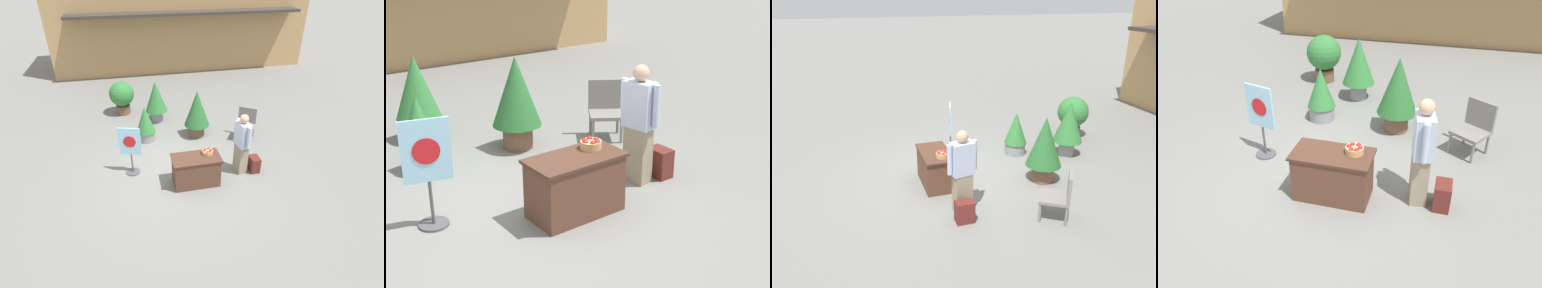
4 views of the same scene
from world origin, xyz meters
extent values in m
plane|color=slate|center=(0.00, 0.00, 0.00)|extent=(120.00, 120.00, 0.00)
cube|color=tan|center=(1.92, 9.83, 2.28)|extent=(12.28, 3.56, 4.55)
cube|color=#38332D|center=(1.92, 7.60, 2.82)|extent=(10.44, 0.90, 0.12)
cube|color=brown|center=(0.38, -0.53, 0.36)|extent=(1.12, 0.59, 0.72)
cube|color=#492C20|center=(0.38, -0.53, 0.74)|extent=(1.19, 0.63, 0.04)
cylinder|color=tan|center=(0.69, -0.44, 0.81)|extent=(0.27, 0.27, 0.10)
sphere|color=red|center=(0.77, -0.44, 0.85)|extent=(0.08, 0.08, 0.08)
sphere|color=red|center=(0.72, -0.37, 0.85)|extent=(0.08, 0.08, 0.08)
sphere|color=red|center=(0.64, -0.37, 0.85)|extent=(0.08, 0.08, 0.08)
sphere|color=red|center=(0.60, -0.44, 0.85)|extent=(0.08, 0.08, 0.08)
sphere|color=red|center=(0.65, -0.52, 0.85)|extent=(0.08, 0.08, 0.08)
sphere|color=red|center=(0.73, -0.51, 0.85)|extent=(0.08, 0.08, 0.08)
cube|color=gray|center=(1.63, -0.30, 0.40)|extent=(0.30, 0.38, 0.80)
cube|color=silver|center=(1.63, -0.30, 1.12)|extent=(0.33, 0.46, 0.63)
sphere|color=tan|center=(1.63, -0.30, 1.55)|extent=(0.22, 0.22, 0.22)
cylinder|color=silver|center=(1.67, -0.55, 1.14)|extent=(0.09, 0.09, 0.58)
cylinder|color=silver|center=(1.58, -0.04, 1.14)|extent=(0.09, 0.09, 0.58)
cube|color=maroon|center=(1.99, -0.37, 0.21)|extent=(0.24, 0.34, 0.42)
cylinder|color=#4C4C51|center=(-1.15, 0.25, 0.01)|extent=(0.36, 0.36, 0.03)
cylinder|color=#4C4C51|center=(-1.15, 0.25, 0.31)|extent=(0.04, 0.04, 0.55)
cube|color=#99D1EA|center=(-1.15, 0.25, 0.96)|extent=(0.55, 0.17, 0.75)
cylinder|color=red|center=(-1.15, 0.23, 0.96)|extent=(0.30, 0.09, 0.31)
cylinder|color=gray|center=(2.43, 0.94, 0.20)|extent=(0.05, 0.05, 0.39)
cylinder|color=gray|center=(2.03, 1.20, 0.20)|extent=(0.05, 0.05, 0.39)
cylinder|color=gray|center=(2.69, 1.33, 0.20)|extent=(0.05, 0.05, 0.39)
cylinder|color=gray|center=(2.29, 1.59, 0.20)|extent=(0.05, 0.05, 0.39)
cube|color=gray|center=(2.36, 1.27, 0.42)|extent=(0.76, 0.76, 0.06)
cube|color=gray|center=(2.49, 1.47, 0.71)|extent=(0.49, 0.35, 0.51)
cylinder|color=gray|center=(-0.63, 1.86, 0.15)|extent=(0.53, 0.53, 0.30)
cone|color=#337A38|center=(-0.63, 1.86, 0.71)|extent=(0.58, 0.58, 0.82)
cylinder|color=brown|center=(-1.28, 3.96, 0.16)|extent=(0.49, 0.49, 0.32)
sphere|color=#337A38|center=(-1.28, 3.96, 0.76)|extent=(0.88, 0.88, 0.88)
cylinder|color=gray|center=(-0.15, 3.11, 0.19)|extent=(0.39, 0.39, 0.38)
cone|color=#337A38|center=(-0.15, 3.11, 0.91)|extent=(0.74, 0.74, 1.05)
cylinder|color=brown|center=(0.96, 1.80, 0.19)|extent=(0.48, 0.48, 0.39)
cone|color=#28662D|center=(0.96, 1.80, 0.94)|extent=(0.79, 0.79, 1.11)
camera|label=1|loc=(-1.03, -6.31, 4.81)|focal=28.00mm
camera|label=2|loc=(-3.13, -5.24, 3.23)|focal=50.00mm
camera|label=3|loc=(7.62, -2.18, 3.96)|focal=35.00mm
camera|label=4|loc=(1.82, -4.85, 3.66)|focal=35.00mm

